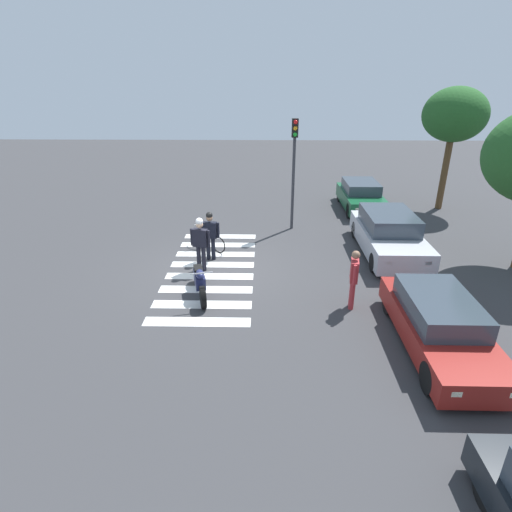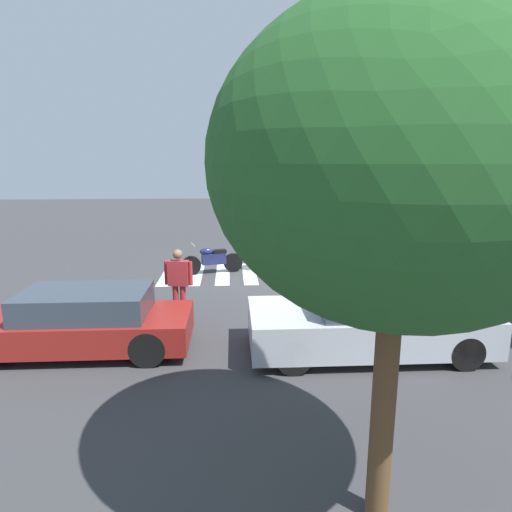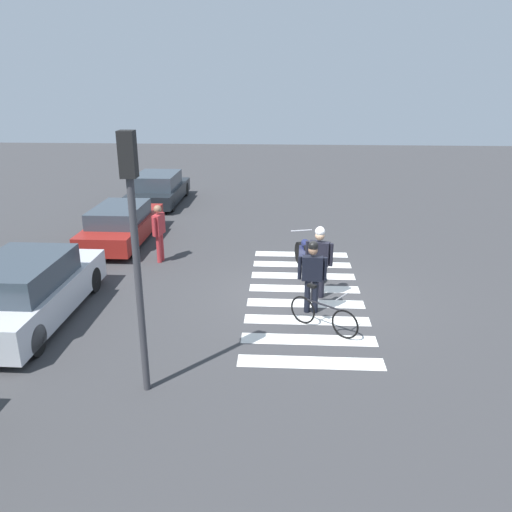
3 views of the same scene
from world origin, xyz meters
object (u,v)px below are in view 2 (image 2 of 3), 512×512
leaning_bicycle (314,260)px  officer_by_motorcycle (289,243)px  pedestrian_bystander (179,280)px  car_maroon_wagon (79,322)px  police_motorcycle (213,260)px  traffic_light_pole (429,190)px  car_silver_sedan (370,318)px  officer_on_foot (263,241)px

leaning_bicycle → officer_by_motorcycle: bearing=13.2°
pedestrian_bystander → car_maroon_wagon: 2.47m
police_motorcycle → leaning_bicycle: police_motorcycle is taller
officer_by_motorcycle → traffic_light_pole: 4.85m
leaning_bicycle → officer_by_motorcycle: 1.11m
leaning_bicycle → traffic_light_pole: (-2.36, 3.23, 2.60)m
police_motorcycle → officer_by_motorcycle: bearing=179.7°
pedestrian_bystander → car_maroon_wagon: (1.78, 1.68, -0.37)m
officer_by_motorcycle → car_silver_sedan: 6.38m
officer_by_motorcycle → leaning_bicycle: bearing=-166.8°
leaning_bicycle → officer_on_foot: size_ratio=0.76×
police_motorcycle → officer_on_foot: size_ratio=1.12×
leaning_bicycle → car_maroon_wagon: 8.54m
traffic_light_pole → car_maroon_wagon: bearing=19.7°
officer_on_foot → pedestrian_bystander: officer_on_foot is taller
officer_on_foot → officer_by_motorcycle: 0.91m
officer_by_motorcycle → traffic_light_pole: traffic_light_pole is taller
officer_by_motorcycle → car_silver_sedan: officer_by_motorcycle is taller
traffic_light_pole → officer_by_motorcycle: bearing=-42.9°
pedestrian_bystander → car_maroon_wagon: pedestrian_bystander is taller
car_silver_sedan → traffic_light_pole: (-2.51, -3.31, 2.27)m
leaning_bicycle → pedestrian_bystander: size_ratio=0.81×
officer_on_foot → police_motorcycle: bearing=6.4°
pedestrian_bystander → leaning_bicycle: bearing=-132.5°
car_silver_sedan → officer_on_foot: bearing=-76.1°
leaning_bicycle → car_maroon_wagon: bearing=46.4°
officer_by_motorcycle → police_motorcycle: bearing=-0.3°
police_motorcycle → leaning_bicycle: 3.49m
police_motorcycle → leaning_bicycle: (-3.49, -0.20, -0.10)m
pedestrian_bystander → car_maroon_wagon: bearing=43.4°
police_motorcycle → officer_by_motorcycle: officer_by_motorcycle is taller
police_motorcycle → pedestrian_bystander: 4.37m
police_motorcycle → officer_on_foot: bearing=-173.6°
officer_by_motorcycle → pedestrian_bystander: 5.36m
officer_by_motorcycle → car_maroon_wagon: size_ratio=0.39×
car_maroon_wagon → police_motorcycle: bearing=-111.9°
car_maroon_wagon → car_silver_sedan: bearing=176.4°
car_silver_sedan → car_maroon_wagon: (5.73, -0.37, -0.09)m
car_silver_sedan → traffic_light_pole: size_ratio=1.04×
leaning_bicycle → traffic_light_pole: traffic_light_pole is taller
officer_on_foot → car_silver_sedan: (-1.62, 6.54, -0.36)m
officer_on_foot → traffic_light_pole: bearing=142.0°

